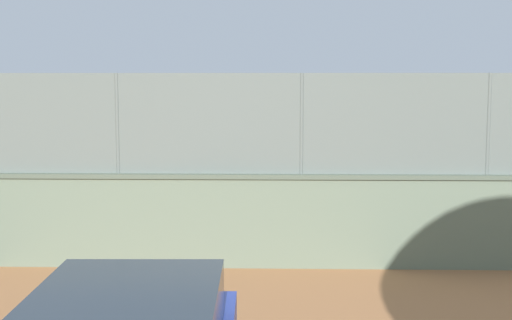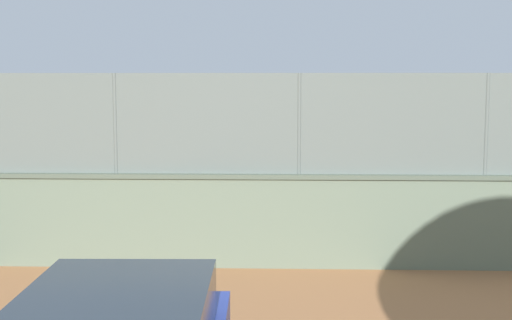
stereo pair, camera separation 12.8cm
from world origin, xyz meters
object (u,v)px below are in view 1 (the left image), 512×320
(player_at_service_line, at_px, (360,148))
(sports_ball, at_px, (269,176))
(player_crossing_court, at_px, (168,143))
(player_baseline_waiting, at_px, (295,188))

(player_at_service_line, distance_m, sports_ball, 11.02)
(player_crossing_court, relative_size, sports_ball, 17.88)
(player_at_service_line, xyz_separation_m, sports_ball, (3.22, 10.53, 0.44))
(player_baseline_waiting, relative_size, sports_ball, 19.40)
(sports_ball, bearing_deg, player_crossing_court, -72.94)
(player_at_service_line, distance_m, player_crossing_court, 7.52)
(player_crossing_court, bearing_deg, player_at_service_line, 162.12)
(player_at_service_line, bearing_deg, player_crossing_court, -17.88)
(player_crossing_court, distance_m, sports_ball, 13.44)
(player_at_service_line, height_order, player_crossing_court, player_at_service_line)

